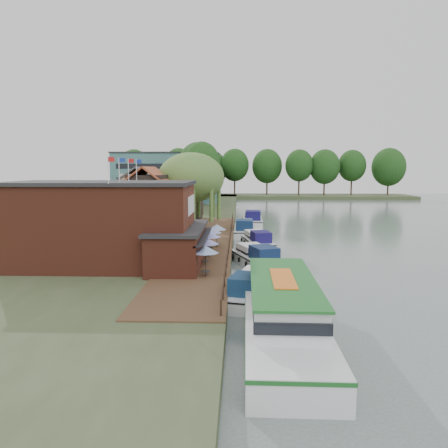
{
  "coord_description": "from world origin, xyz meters",
  "views": [
    {
      "loc": [
        -4.33,
        -37.7,
        9.32
      ],
      "look_at": [
        -6.0,
        12.0,
        3.0
      ],
      "focal_mm": 35.0,
      "sensor_mm": 36.0,
      "label": 1
    }
  ],
  "objects": [
    {
      "name": "umbrella_3",
      "position": [
        -7.19,
        5.53,
        2.29
      ],
      "size": [
        2.4,
        2.4,
        2.38
      ],
      "primitive_type": null,
      "color": "navy",
      "rests_on": "quay_deck"
    },
    {
      "name": "bank_tree_3",
      "position": [
        -14.68,
        77.2,
        6.89
      ],
      "size": [
        8.07,
        8.07,
        11.78
      ],
      "primitive_type": null,
      "color": "#143811",
      "rests_on": "land_bank"
    },
    {
      "name": "cruiser_3",
      "position": [
        -3.51,
        22.89,
        1.23
      ],
      "size": [
        3.36,
        10.12,
        2.45
      ],
      "primitive_type": null,
      "rotation": [
        0.0,
        0.0,
        -0.01
      ],
      "color": "silver",
      "rests_on": "ground"
    },
    {
      "name": "umbrella_4",
      "position": [
        -6.62,
        7.85,
        2.29
      ],
      "size": [
        2.01,
        2.01,
        2.38
      ],
      "primitive_type": null,
      "color": "navy",
      "rests_on": "quay_deck"
    },
    {
      "name": "pub",
      "position": [
        -14.0,
        -1.0,
        4.65
      ],
      "size": [
        20.0,
        11.0,
        7.3
      ],
      "primitive_type": null,
      "color": "maroon",
      "rests_on": "land_bank"
    },
    {
      "name": "cruiser_4",
      "position": [
        -2.01,
        33.91,
        1.32
      ],
      "size": [
        3.67,
        10.79,
        2.63
      ],
      "primitive_type": null,
      "rotation": [
        0.0,
        0.0,
        -0.02
      ],
      "color": "white",
      "rests_on": "ground"
    },
    {
      "name": "bank_tree_1",
      "position": [
        -13.97,
        51.32,
        6.16
      ],
      "size": [
        6.02,
        6.02,
        10.31
      ],
      "primitive_type": null,
      "color": "#143811",
      "rests_on": "land_bank"
    },
    {
      "name": "umbrella_0",
      "position": [
        -6.85,
        -4.98,
        2.29
      ],
      "size": [
        2.09,
        2.09,
        2.38
      ],
      "primitive_type": null,
      "color": "navy",
      "rests_on": "quay_deck"
    },
    {
      "name": "cottage_c",
      "position": [
        -14.0,
        33.0,
        5.25
      ],
      "size": [
        7.6,
        7.6,
        8.5
      ],
      "primitive_type": null,
      "color": "black",
      "rests_on": "land_bank"
    },
    {
      "name": "bank_tree_0",
      "position": [
        -10.95,
        40.67,
        7.57
      ],
      "size": [
        6.47,
        6.47,
        13.13
      ],
      "primitive_type": null,
      "color": "#143811",
      "rests_on": "land_bank"
    },
    {
      "name": "willow",
      "position": [
        -10.5,
        19.0,
        6.21
      ],
      "size": [
        8.6,
        8.6,
        10.43
      ],
      "primitive_type": null,
      "color": "#476B2D",
      "rests_on": "land_bank"
    },
    {
      "name": "cruiser_2",
      "position": [
        -2.06,
        13.61,
        1.07
      ],
      "size": [
        4.58,
        9.4,
        2.15
      ],
      "primitive_type": null,
      "rotation": [
        0.0,
        0.0,
        0.19
      ],
      "color": "silver",
      "rests_on": "ground"
    },
    {
      "name": "land_bank",
      "position": [
        -30.0,
        35.0,
        0.5
      ],
      "size": [
        50.0,
        140.0,
        1.0
      ],
      "primitive_type": "cube",
      "color": "#384728",
      "rests_on": "ground"
    },
    {
      "name": "hotel_block",
      "position": [
        -22.0,
        70.0,
        7.15
      ],
      "size": [
        25.4,
        12.4,
        12.3
      ],
      "primitive_type": null,
      "color": "#38666B",
      "rests_on": "land_bank"
    },
    {
      "name": "bank_tree_2",
      "position": [
        -13.37,
        58.67,
        8.06
      ],
      "size": [
        8.55,
        8.55,
        14.11
      ],
      "primitive_type": null,
      "color": "#143811",
      "rests_on": "land_bank"
    },
    {
      "name": "cruiser_0",
      "position": [
        -3.34,
        -7.34,
        1.1
      ],
      "size": [
        5.16,
        9.61,
        2.19
      ],
      "primitive_type": null,
      "rotation": [
        0.0,
        0.0,
        -0.25
      ],
      "color": "white",
      "rests_on": "ground"
    },
    {
      "name": "bank_tree_4",
      "position": [
        -16.47,
        87.77,
        7.18
      ],
      "size": [
        8.41,
        8.41,
        12.36
      ],
      "primitive_type": null,
      "color": "#143811",
      "rests_on": "land_bank"
    },
    {
      "name": "bank_tree_5",
      "position": [
        -12.58,
        95.84,
        6.43
      ],
      "size": [
        7.24,
        7.24,
        10.86
      ],
      "primitive_type": null,
      "color": "#143811",
      "rests_on": "land_bank"
    },
    {
      "name": "umbrella_2",
      "position": [
        -7.14,
        2.78,
        2.29
      ],
      "size": [
        2.32,
        2.32,
        2.38
      ],
      "primitive_type": null,
      "color": "#1C269A",
      "rests_on": "quay_deck"
    },
    {
      "name": "cottage_b",
      "position": [
        -18.0,
        24.0,
        5.25
      ],
      "size": [
        9.6,
        8.6,
        8.5
      ],
      "primitive_type": null,
      "color": "beige",
      "rests_on": "land_bank"
    },
    {
      "name": "umbrella_1",
      "position": [
        -7.19,
        -0.96,
        2.29
      ],
      "size": [
        2.45,
        2.45,
        2.38
      ],
      "primitive_type": null,
      "color": "navy",
      "rests_on": "quay_deck"
    },
    {
      "name": "quay_deck",
      "position": [
        -8.0,
        10.0,
        1.05
      ],
      "size": [
        6.0,
        50.0,
        0.1
      ],
      "primitive_type": "cube",
      "color": "#47301E",
      "rests_on": "land_bank"
    },
    {
      "name": "cruiser_1",
      "position": [
        -2.55,
        3.41,
        1.12
      ],
      "size": [
        5.95,
        9.79,
        2.24
      ],
      "primitive_type": null,
      "rotation": [
        0.0,
        0.0,
        0.34
      ],
      "color": "silver",
      "rests_on": "ground"
    },
    {
      "name": "tour_boat",
      "position": [
        -1.87,
        -14.74,
        1.68
      ],
      "size": [
        4.55,
        15.41,
        3.35
      ],
      "primitive_type": null,
      "rotation": [
        0.0,
        0.0,
        -0.02
      ],
      "color": "silver",
      "rests_on": "ground"
    },
    {
      "name": "swan",
      "position": [
        -1.39,
        -12.79,
        0.22
      ],
      "size": [
        0.44,
        0.44,
        0.44
      ],
      "primitive_type": "sphere",
      "color": "white",
      "rests_on": "ground"
    },
    {
      "name": "cottage_a",
      "position": [
        -15.0,
        14.0,
        5.25
      ],
      "size": [
        8.6,
        7.6,
        8.5
      ],
      "primitive_type": null,
      "color": "black",
      "rests_on": "land_bank"
    },
    {
      "name": "quay_rail",
      "position": [
        -5.3,
        10.5,
        1.5
      ],
      "size": [
        0.2,
        49.0,
        1.0
      ],
      "primitive_type": null,
      "color": "black",
      "rests_on": "land_bank"
    },
    {
      "name": "ground",
      "position": [
        0.0,
        0.0,
        0.0
      ],
      "size": [
        260.0,
        260.0,
        0.0
      ],
      "primitive_type": "plane",
      "color": "#53605D",
      "rests_on": "ground"
    }
  ]
}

